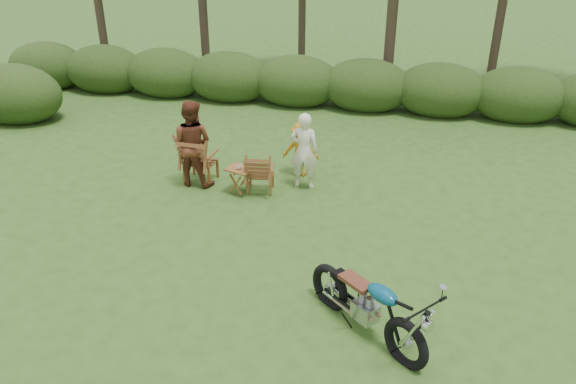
% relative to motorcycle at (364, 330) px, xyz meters
% --- Properties ---
extents(ground, '(80.00, 80.00, 0.00)m').
position_rel_motorcycle_xyz_m(ground, '(-0.93, 0.42, 0.00)').
color(ground, '#2B4A18').
rests_on(ground, ground).
extents(motorcycle, '(2.02, 1.88, 1.15)m').
position_rel_motorcycle_xyz_m(motorcycle, '(0.00, 0.00, 0.00)').
color(motorcycle, '#0C7AA1').
rests_on(motorcycle, ground).
extents(lawn_chair_right, '(0.65, 0.65, 0.85)m').
position_rel_motorcycle_xyz_m(lawn_chair_right, '(-2.45, 3.71, 0.00)').
color(lawn_chair_right, brown).
rests_on(lawn_chair_right, ground).
extents(lawn_chair_left, '(0.71, 0.71, 0.99)m').
position_rel_motorcycle_xyz_m(lawn_chair_left, '(-3.77, 3.91, 0.00)').
color(lawn_chair_left, '#5C2E17').
rests_on(lawn_chair_left, ground).
extents(side_table, '(0.65, 0.60, 0.54)m').
position_rel_motorcycle_xyz_m(side_table, '(-2.80, 3.54, 0.27)').
color(side_table, brown).
rests_on(side_table, ground).
extents(cup, '(0.14, 0.14, 0.09)m').
position_rel_motorcycle_xyz_m(cup, '(-2.81, 3.49, 0.59)').
color(cup, beige).
rests_on(cup, side_table).
extents(adult_a, '(0.58, 0.39, 1.57)m').
position_rel_motorcycle_xyz_m(adult_a, '(-1.64, 4.09, 0.00)').
color(adult_a, beige).
rests_on(adult_a, ground).
extents(adult_b, '(0.90, 0.73, 1.77)m').
position_rel_motorcycle_xyz_m(adult_b, '(-3.86, 3.76, 0.00)').
color(adult_b, '#5D2C1A').
rests_on(adult_b, ground).
extents(child, '(0.78, 0.48, 1.17)m').
position_rel_motorcycle_xyz_m(child, '(-1.82, 4.63, 0.00)').
color(child, '#BE7111').
rests_on(child, ground).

